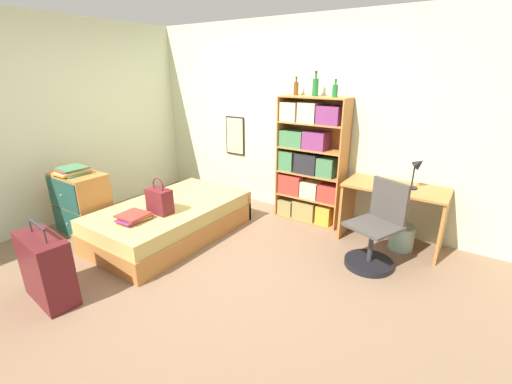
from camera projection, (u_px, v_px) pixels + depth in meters
ground_plane at (212, 250)px, 3.92m from camera, size 14.00×14.00×0.00m
wall_back at (286, 119)px, 4.75m from camera, size 10.00×0.09×2.60m
wall_left at (83, 120)px, 4.66m from camera, size 0.06×10.00×2.60m
bed at (172, 220)px, 4.21m from camera, size 1.10×1.87×0.41m
handbag at (160, 201)px, 3.85m from camera, size 0.28×0.17×0.42m
book_stack_on_bed at (134, 217)px, 3.68m from camera, size 0.30×0.38×0.08m
suitcase at (47, 268)px, 3.00m from camera, size 0.62×0.32×0.75m
dresser at (82, 204)px, 4.21m from camera, size 0.66×0.45×0.78m
magazine_pile_on_dresser at (72, 171)px, 4.04m from camera, size 0.33×0.37×0.09m
bookcase at (309, 164)px, 4.49m from camera, size 0.89×0.33×1.64m
bottle_green at (296, 88)px, 4.35m from camera, size 0.06×0.06×0.23m
bottle_brown at (315, 87)px, 4.17m from camera, size 0.08×0.08×0.29m
bottle_clear at (335, 90)px, 4.01m from camera, size 0.07×0.07×0.21m
desk at (393, 205)px, 3.91m from camera, size 1.10×0.55×0.71m
desk_lamp at (417, 168)px, 3.68m from camera, size 0.17×0.13×0.37m
desk_chair at (374, 240)px, 3.54m from camera, size 0.59×0.59×0.90m
waste_bin at (401, 237)px, 3.91m from camera, size 0.27×0.27×0.28m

